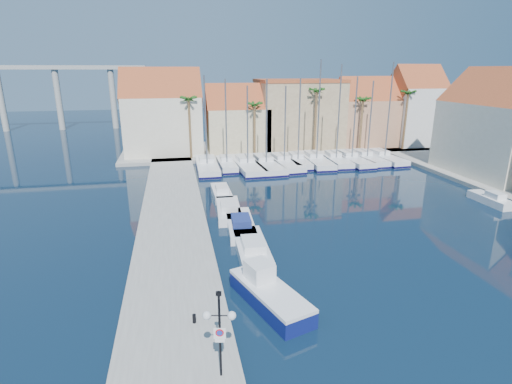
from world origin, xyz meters
TOP-DOWN VIEW (x-y plane):
  - ground at (0.00, 0.00)m, footprint 260.00×260.00m
  - quay_west at (-9.00, 13.50)m, footprint 6.00×77.00m
  - shore_north at (10.00, 48.00)m, footprint 54.00×16.00m
  - lamp_post at (-7.00, -4.63)m, footprint 1.43×0.61m
  - bollard at (-7.96, -0.47)m, footprint 0.20×0.20m
  - fishing_boat at (-3.42, 1.23)m, footprint 4.09×6.84m
  - motorboat_west_0 at (-3.07, 8.16)m, footprint 2.63×7.28m
  - motorboat_west_1 at (-3.13, 13.14)m, footprint 2.74×7.20m
  - motorboat_west_2 at (-3.64, 17.10)m, footprint 2.73×7.03m
  - motorboat_west_3 at (-3.62, 22.99)m, footprint 1.91×5.93m
  - motorboat_east_1 at (24.00, 14.78)m, footprint 1.69×5.16m
  - sailboat_0 at (-4.10, 36.10)m, footprint 3.08×11.18m
  - sailboat_1 at (-1.26, 36.38)m, footprint 2.28×8.52m
  - sailboat_2 at (1.50, 35.40)m, footprint 3.80×12.19m
  - sailboat_3 at (4.20, 35.45)m, footprint 3.75×12.16m
  - sailboat_4 at (6.94, 35.77)m, footprint 3.85×11.29m
  - sailboat_5 at (9.34, 36.42)m, footprint 2.91×9.39m
  - sailboat_6 at (12.13, 36.25)m, footprint 3.45×11.27m
  - sailboat_7 at (15.15, 35.99)m, footprint 3.12×9.92m
  - sailboat_8 at (17.58, 36.04)m, footprint 3.56×11.06m
  - sailboat_9 at (20.20, 36.18)m, footprint 3.08×10.36m
  - sailboat_10 at (22.98, 35.99)m, footprint 3.42×10.47m
  - building_0 at (-10.00, 47.00)m, footprint 12.30×9.00m
  - building_1 at (2.00, 47.00)m, footprint 10.30×8.00m
  - building_2 at (13.00, 48.00)m, footprint 14.20×10.20m
  - building_3 at (25.00, 47.00)m, footprint 10.30×8.00m
  - building_4 at (34.00, 46.00)m, footprint 8.30×8.00m
  - building_6 at (32.00, 24.00)m, footprint 9.00×14.30m
  - palm_0 at (-6.00, 42.00)m, footprint 2.60×2.60m
  - palm_1 at (4.00, 42.00)m, footprint 2.60×2.60m
  - palm_2 at (14.00, 42.00)m, footprint 2.60×2.60m
  - palm_3 at (22.00, 42.00)m, footprint 2.60×2.60m
  - palm_4 at (30.00, 42.00)m, footprint 2.60×2.60m
  - viaduct at (-39.07, 82.00)m, footprint 48.00×2.20m

SIDE VIEW (x-z plane):
  - ground at x=0.00m, z-range 0.00..0.00m
  - quay_west at x=-9.00m, z-range 0.00..0.50m
  - shore_north at x=10.00m, z-range 0.00..0.50m
  - motorboat_west_1 at x=-3.13m, z-range -0.19..1.21m
  - motorboat_east_1 at x=24.00m, z-range -0.19..1.21m
  - motorboat_west_0 at x=-3.07m, z-range -0.19..1.21m
  - motorboat_west_2 at x=-3.64m, z-range -0.19..1.21m
  - motorboat_west_3 at x=-3.62m, z-range -0.19..1.21m
  - sailboat_2 at x=1.50m, z-range -5.22..6.32m
  - sailboat_4 at x=6.94m, z-range -5.16..6.28m
  - sailboat_3 at x=4.20m, z-range -5.62..6.74m
  - sailboat_0 at x=-4.10m, z-range -5.87..7.02m
  - sailboat_8 at x=17.58m, z-range -5.75..6.90m
  - sailboat_9 at x=20.20m, z-range -5.45..6.60m
  - sailboat_5 at x=9.34m, z-range -5.64..6.83m
  - sailboat_6 at x=12.13m, z-range -6.87..8.06m
  - sailboat_10 at x=22.98m, z-range -6.72..7.93m
  - sailboat_1 at x=-1.26m, z-range -5.58..6.81m
  - sailboat_7 at x=15.15m, z-range -6.55..7.78m
  - bollard at x=-7.96m, z-range 0.50..1.00m
  - fishing_boat at x=-3.42m, z-range -0.38..1.89m
  - lamp_post at x=-7.00m, z-range 1.17..5.43m
  - building_1 at x=2.00m, z-range -0.20..10.80m
  - building_3 at x=25.00m, z-range -0.14..11.86m
  - building_2 at x=13.00m, z-range 0.51..12.01m
  - building_6 at x=32.00m, z-range -0.23..13.27m
  - building_0 at x=-10.00m, z-range -0.23..13.27m
  - building_4 at x=34.00m, z-range -0.03..13.97m
  - palm_1 at x=4.00m, z-range 3.56..12.71m
  - palm_3 at x=22.00m, z-range 3.78..13.43m
  - palm_0 at x=-6.00m, z-range 4.00..14.15m
  - palm_4 at x=30.00m, z-range 4.22..14.87m
  - palm_2 at x=14.00m, z-range 4.44..15.59m
  - viaduct at x=-39.07m, z-range 3.02..17.47m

